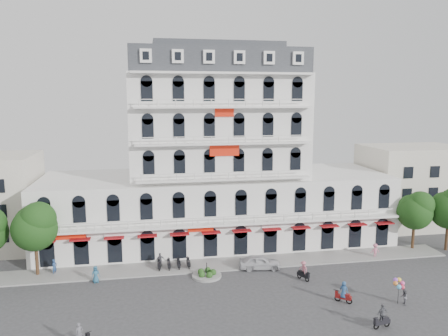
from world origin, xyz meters
TOP-DOWN VIEW (x-y plane):
  - ground at (0.00, 0.00)m, footprint 120.00×120.00m
  - sidewalk at (0.00, 9.00)m, footprint 53.00×4.00m
  - main_building at (0.00, 18.00)m, footprint 45.00×15.00m
  - flank_building_east at (30.00, 20.00)m, footprint 14.00×10.00m
  - traffic_island at (-3.00, 6.00)m, footprint 3.20×3.20m
  - parked_scooter_row at (-6.35, 8.80)m, footprint 4.40×1.80m
  - tree_west_inner at (-20.95, 9.48)m, footprint 4.76×4.76m
  - tree_east_inner at (24.05, 9.98)m, footprint 4.40×4.37m
  - parked_car at (3.18, 7.13)m, footprint 4.87×2.46m
  - rider_east at (8.86, -2.20)m, footprint 1.37×1.24m
  - rider_northeast at (9.99, -7.09)m, footprint 1.69×0.63m
  - rider_center at (6.94, 3.38)m, footprint 1.02×1.57m
  - pedestrian_left at (-14.60, 6.57)m, footprint 1.02×0.84m
  - pedestrian_mid at (-7.83, 9.50)m, footprint 1.06×0.55m
  - pedestrian_right at (17.76, 8.08)m, footprint 1.15×0.69m
  - pedestrian_far at (-19.24, 9.50)m, footprint 0.67×0.76m
  - balloon_vendor at (14.01, -3.47)m, footprint 1.41×1.29m

SIDE VIEW (x-z plane):
  - ground at x=0.00m, z-range 0.00..0.00m
  - parked_scooter_row at x=-6.35m, z-range -0.55..0.55m
  - sidewalk at x=0.00m, z-range 0.00..0.16m
  - traffic_island at x=-3.00m, z-range -0.54..1.06m
  - parked_car at x=3.18m, z-range 0.00..1.59m
  - pedestrian_mid at x=-7.83m, z-range 0.00..1.72m
  - pedestrian_far at x=-19.24m, z-range 0.00..1.75m
  - pedestrian_right at x=17.76m, z-range 0.00..1.75m
  - pedestrian_left at x=-14.60m, z-range 0.00..1.78m
  - rider_east at x=8.86m, z-range -0.01..2.10m
  - rider_northeast at x=9.99m, z-range -0.02..2.15m
  - rider_center at x=6.94m, z-range 0.05..2.17m
  - balloon_vendor at x=14.01m, z-range 0.09..2.54m
  - tree_east_inner at x=24.05m, z-range 1.43..9.00m
  - tree_west_inner at x=-20.95m, z-range 1.56..9.81m
  - flank_building_east at x=30.00m, z-range 0.00..12.00m
  - main_building at x=0.00m, z-range -2.94..22.86m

